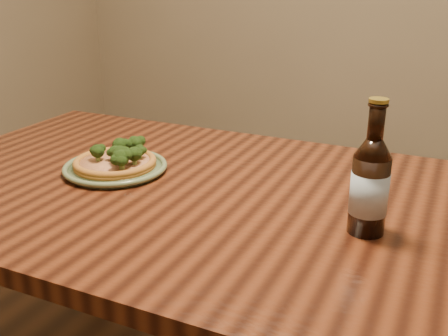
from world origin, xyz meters
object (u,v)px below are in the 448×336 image
at_px(pizza, 117,160).
at_px(beer_bottle, 370,185).
at_px(table, 221,229).
at_px(plate, 115,167).

xyz_separation_m(pizza, beer_bottle, (0.63, -0.07, 0.07)).
height_order(table, pizza, pizza).
bearing_deg(table, pizza, 178.21).
relative_size(table, plate, 6.17).
bearing_deg(beer_bottle, plate, 159.77).
relative_size(plate, beer_bottle, 0.99).
relative_size(pizza, beer_bottle, 0.79).
relative_size(plate, pizza, 1.26).
xyz_separation_m(plate, pizza, (0.00, 0.00, 0.02)).
bearing_deg(table, beer_bottle, -9.55).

